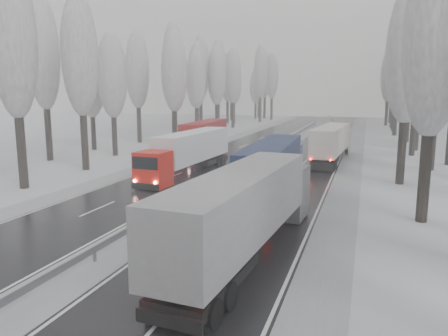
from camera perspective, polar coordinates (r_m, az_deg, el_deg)
The scene contains 54 objects.
ground at distance 18.60m, azimuth -23.75°, elevation -15.60°, with size 260.00×260.00×0.00m, color silver.
carriageway_right at distance 43.45m, azimuth 9.43°, elevation -0.47°, with size 7.50×200.00×0.03m, color black.
carriageway_left at distance 46.17m, azimuth -3.55°, elevation 0.26°, with size 7.50×200.00×0.03m, color black.
median_slush at distance 44.52m, azimuth 2.74°, elevation -0.09°, with size 3.00×200.00×0.04m, color #A8ACB1.
shoulder_right at distance 43.01m, azimuth 15.96°, elevation -0.82°, with size 2.40×200.00×0.04m, color #A8ACB1.
shoulder_left at distance 48.20m, azimuth -9.02°, elevation 0.57°, with size 2.40×200.00×0.04m, color #A8ACB1.
median_guardrail at distance 44.42m, azimuth 2.75°, elevation 0.64°, with size 0.12×200.00×0.76m.
tree_16 at distance 28.31m, azimuth 25.91°, elevation 14.87°, with size 3.60×3.60×16.53m.
tree_18 at distance 39.53m, azimuth 22.95°, elevation 13.44°, with size 3.60×3.60×16.58m.
tree_20 at distance 47.92m, azimuth 26.25°, elevation 11.79°, with size 3.60×3.60×15.71m.
tree_22 at distance 58.19m, azimuth 23.98°, elevation 11.54°, with size 3.60×3.60×15.86m.
tree_24 at distance 63.84m, azimuth 24.49°, elevation 13.94°, with size 3.60×3.60×20.49m.
tree_26 at distance 73.92m, azimuth 23.32°, elevation 12.51°, with size 3.60×3.60×18.78m.
tree_28 at distance 84.51m, azimuth 21.87°, elevation 12.54°, with size 3.60×3.60×19.62m.
tree_29 at distance 89.15m, azimuth 26.49°, elevation 11.43°, with size 3.60×3.60×18.11m.
tree_30 at distance 94.19m, azimuth 21.60°, elevation 11.53°, with size 3.60×3.60×17.86m.
tree_31 at distance 98.67m, azimuth 24.98°, elevation 11.47°, with size 3.60×3.60×18.58m.
tree_32 at distance 101.67m, azimuth 21.39°, elevation 11.19°, with size 3.60×3.60×17.33m.
tree_33 at distance 105.82m, azimuth 22.93°, elevation 9.97°, with size 3.60×3.60×14.33m.
tree_34 at distance 108.74m, azimuth 20.72°, elevation 11.20°, with size 3.60×3.60×17.63m.
tree_35 at distance 113.46m, azimuth 25.38°, elevation 11.01°, with size 3.60×3.60×18.25m.
tree_36 at distance 118.68m, azimuth 21.22°, elevation 11.81°, with size 3.60×3.60×20.23m.
tree_37 at distance 123.10m, azimuth 24.35°, elevation 10.37°, with size 3.60×3.60×16.37m.
tree_38 at distance 129.26m, azimuth 21.71°, elevation 10.94°, with size 3.60×3.60×17.97m.
tree_39 at distance 133.41m, azimuth 22.81°, elevation 10.32°, with size 3.60×3.60×16.19m.
tree_56 at distance 38.63m, azimuth -25.88°, elevation 14.80°, with size 3.60×3.60×18.12m.
tree_58 at distance 45.65m, azimuth -18.31°, elevation 13.65°, with size 3.60×3.60×17.21m.
tree_59 at distance 53.58m, azimuth -22.57°, elevation 13.59°, with size 3.60×3.60×18.41m.
tree_60 at distance 55.01m, azimuth -14.42°, elevation 11.53°, with size 3.60×3.60×14.84m.
tree_61 at distance 61.52m, azimuth -16.99°, elevation 10.68°, with size 3.60×3.60×13.95m.
tree_62 at distance 61.62m, azimuth -6.52°, elevation 12.28°, with size 3.60×3.60×16.04m.
tree_63 at distance 68.78m, azimuth -11.25°, elevation 12.36°, with size 3.60×3.60×16.88m.
tree_64 at distance 71.57m, azimuth -6.67°, elevation 11.62°, with size 3.60×3.60×15.42m.
tree_65 at distance 76.07m, azimuth -6.68°, elevation 13.47°, with size 3.60×3.60×19.48m.
tree_66 at distance 80.38m, azimuth -3.67°, elevation 11.39°, with size 3.60×3.60×15.23m.
tree_67 at distance 84.64m, azimuth -3.55°, elevation 12.12°, with size 3.60×3.60×17.09m.
tree_68 at distance 86.19m, azimuth -0.98°, elevation 11.91°, with size 3.60×3.60×16.65m.
tree_69 at distance 91.68m, azimuth -3.07°, elevation 12.85°, with size 3.60×3.60×19.35m.
tree_70 at distance 95.70m, azimuth 1.19°, elevation 11.88°, with size 3.60×3.60×17.09m.
tree_71 at distance 101.04m, azimuth -0.78°, elevation 12.69°, with size 3.60×3.60×19.61m.
tree_72 at distance 105.36m, azimuth 1.32°, elevation 11.01°, with size 3.60×3.60×15.11m.
tree_73 at distance 110.07m, azimuth 0.47°, elevation 11.67°, with size 3.60×3.60×17.22m.
tree_74 at distance 114.86m, azimuth 4.81°, elevation 12.35°, with size 3.60×3.60×19.68m.
tree_75 at distance 121.10m, azimuth 0.96°, elevation 11.93°, with size 3.60×3.60×18.60m.
tree_76 at distance 123.76m, azimuth 6.30°, elevation 11.81°, with size 3.60×3.60×18.55m.
tree_77 at distance 128.86m, azimuth 4.17°, elevation 10.57°, with size 3.60×3.60×14.32m.
tree_78 at distance 130.97m, azimuth 5.38°, elevation 12.00°, with size 3.60×3.60×19.55m.
tree_79 at distance 135.45m, azimuth 4.59°, elevation 11.27°, with size 3.60×3.60×17.07m.
truck_grey_tarp at distance 20.59m, azimuth 3.20°, elevation -4.92°, with size 3.80×16.71×4.25m.
truck_blue_box at distance 32.38m, azimuth 6.57°, elevation 0.41°, with size 3.16×16.36×4.17m.
truck_cream_box at distance 50.22m, azimuth 13.97°, elevation 3.48°, with size 3.46×15.93×4.06m.
box_truck_distant at distance 98.29m, azimuth 12.99°, elevation 5.91°, with size 2.97×7.08×2.56m.
truck_red_white at distance 41.38m, azimuth -4.64°, elevation 2.34°, with size 3.12×15.55×3.97m.
truck_red_red at distance 54.74m, azimuth -2.85°, elevation 4.26°, with size 3.55×15.90×4.05m.
Camera 1 is at (11.62, -12.28, 7.75)m, focal length 35.00 mm.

